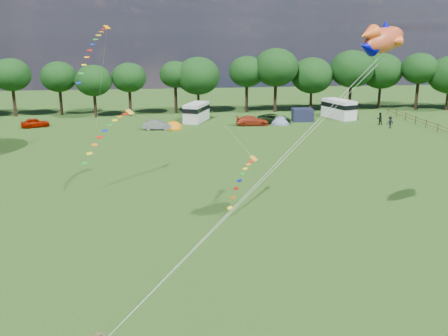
{
  "coord_description": "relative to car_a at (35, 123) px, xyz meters",
  "views": [
    {
      "loc": [
        -4.08,
        -24.94,
        13.34
      ],
      "look_at": [
        0.0,
        8.0,
        4.0
      ],
      "focal_mm": 40.0,
      "sensor_mm": 36.0,
      "label": 1
    }
  ],
  "objects": [
    {
      "name": "car_b",
      "position": [
        16.88,
        -3.75,
        0.01
      ],
      "size": [
        3.78,
        1.64,
        1.3
      ],
      "primitive_type": "imported",
      "rotation": [
        0.0,
        0.0,
        1.5
      ],
      "color": "gray",
      "rests_on": "ground"
    },
    {
      "name": "tent_greyblue",
      "position": [
        34.33,
        -1.76,
        -0.62
      ],
      "size": [
        2.9,
        3.18,
        2.16
      ],
      "color": "slate",
      "rests_on": "ground"
    },
    {
      "name": "streamer_kite_c",
      "position": [
        23.78,
        -34.51,
        1.82
      ],
      "size": [
        3.15,
        4.97,
        2.8
      ],
      "rotation": [
        0.0,
        0.0,
        0.83
      ],
      "color": "gold",
      "rests_on": "ground"
    },
    {
      "name": "car_c",
      "position": [
        30.21,
        -2.25,
        0.02
      ],
      "size": [
        4.58,
        2.23,
        1.33
      ],
      "primitive_type": "imported",
      "rotation": [
        0.0,
        0.0,
        1.49
      ],
      "color": "#AA3117",
      "rests_on": "ground"
    },
    {
      "name": "campervan_d",
      "position": [
        44.39,
        2.0,
        0.87
      ],
      "size": [
        4.19,
        6.23,
        2.82
      ],
      "rotation": [
        0.0,
        0.0,
        1.9
      ],
      "color": "silver",
      "rests_on": "ground"
    },
    {
      "name": "campervan_c",
      "position": [
        22.57,
        1.93,
        0.8
      ],
      "size": [
        4.34,
        5.97,
        2.69
      ],
      "rotation": [
        0.0,
        0.0,
        1.16
      ],
      "color": "silver",
      "rests_on": "ground"
    },
    {
      "name": "fish_kite",
      "position": [
        30.64,
        -41.88,
        12.0
      ],
      "size": [
        4.2,
        3.26,
        2.29
      ],
      "rotation": [
        0.0,
        -0.21,
        0.57
      ],
      "color": "#C64925",
      "rests_on": "ground"
    },
    {
      "name": "car_a",
      "position": [
        0.0,
        0.0,
        0.0
      ],
      "size": [
        4.16,
        2.8,
        1.29
      ],
      "primitive_type": "imported",
      "rotation": [
        0.0,
        0.0,
        1.93
      ],
      "color": "#931200",
      "rests_on": "ground"
    },
    {
      "name": "ground_plane",
      "position": [
        21.73,
        -46.07,
        -0.65
      ],
      "size": [
        180.0,
        180.0,
        0.0
      ],
      "primitive_type": "plane",
      "color": "black",
      "rests_on": "ground"
    },
    {
      "name": "streamer_kite_a",
      "position": [
        10.76,
        -15.4,
        10.94
      ],
      "size": [
        3.37,
        5.62,
        5.77
      ],
      "rotation": [
        0.0,
        0.0,
        0.77
      ],
      "color": "orange",
      "rests_on": "ground"
    },
    {
      "name": "walker_b",
      "position": [
        48.64,
        -6.7,
        0.19
      ],
      "size": [
        1.17,
        0.76,
        1.67
      ],
      "primitive_type": "imported",
      "rotation": [
        0.0,
        0.0,
        3.4
      ],
      "color": "black",
      "rests_on": "ground"
    },
    {
      "name": "walker_a",
      "position": [
        48.27,
        -4.13,
        0.25
      ],
      "size": [
        0.91,
        0.6,
        1.8
      ],
      "primitive_type": "imported",
      "rotation": [
        0.0,
        0.0,
        3.21
      ],
      "color": "black",
      "rests_on": "ground"
    },
    {
      "name": "tree_line",
      "position": [
        27.04,
        8.92,
        5.7
      ],
      "size": [
        102.98,
        10.98,
        10.27
      ],
      "color": "black",
      "rests_on": "ground"
    },
    {
      "name": "car_d",
      "position": [
        33.59,
        -1.21,
        0.04
      ],
      "size": [
        5.4,
        3.4,
        1.37
      ],
      "primitive_type": "imported",
      "rotation": [
        0.0,
        0.0,
        1.33
      ],
      "color": "black",
      "rests_on": "ground"
    },
    {
      "name": "streamer_kite_b",
      "position": [
        13.21,
        -27.86,
        4.39
      ],
      "size": [
        4.32,
        4.78,
        3.83
      ],
      "rotation": [
        0.0,
        0.0,
        0.93
      ],
      "color": "gold",
      "rests_on": "ground"
    },
    {
      "name": "awning_navy",
      "position": [
        38.17,
        0.19,
        0.28
      ],
      "size": [
        3.17,
        2.66,
        1.85
      ],
      "primitive_type": "cube",
      "rotation": [
        0.0,
        0.0,
        -0.09
      ],
      "color": "#1A1D36",
      "rests_on": "ground"
    },
    {
      "name": "tent_orange",
      "position": [
        19.0,
        -3.31,
        -0.62
      ],
      "size": [
        2.62,
        2.87,
        2.05
      ],
      "color": "orange",
      "rests_on": "ground"
    },
    {
      "name": "fence",
      "position": [
        53.73,
        -11.57,
        0.06
      ],
      "size": [
        0.12,
        33.12,
        1.2
      ],
      "color": "#472D19",
      "rests_on": "ground"
    }
  ]
}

